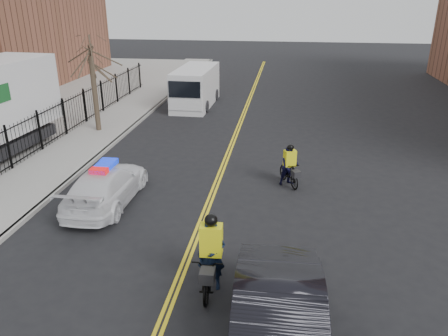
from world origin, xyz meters
TOP-DOWN VIEW (x-y plane):
  - ground at (0.00, 0.00)m, footprint 120.00×120.00m
  - center_line_left at (-0.08, 8.00)m, footprint 0.10×60.00m
  - center_line_right at (0.08, 8.00)m, footprint 0.10×60.00m
  - sidewalk at (-7.50, 8.00)m, footprint 3.00×60.00m
  - curb at (-6.00, 8.00)m, footprint 0.20×60.00m
  - iron_fence at (-9.00, 8.00)m, footprint 0.12×28.00m
  - street_tree at (-7.60, 10.00)m, footprint 3.20×3.20m
  - police_cruiser at (-3.71, 1.67)m, footprint 1.97×4.81m
  - dark_sedan at (2.71, -5.09)m, footprint 2.08×5.48m
  - cargo_van at (-3.50, 16.72)m, footprint 2.47×6.15m
  - cyclist_near at (0.93, -2.68)m, footprint 0.86×2.23m
  - cyclist_far at (2.91, 4.30)m, footprint 1.17×1.75m

SIDE VIEW (x-z plane):
  - ground at x=0.00m, z-range 0.00..0.00m
  - center_line_left at x=-0.08m, z-range 0.00..0.01m
  - center_line_right at x=0.08m, z-range 0.00..0.01m
  - sidewalk at x=-7.50m, z-range 0.00..0.15m
  - curb at x=-6.00m, z-range 0.00..0.15m
  - cyclist_far at x=2.91m, z-range -0.18..1.54m
  - police_cruiser at x=-3.71m, z-range -0.07..1.48m
  - cyclist_near at x=0.93m, z-range -0.33..1.83m
  - dark_sedan at x=2.71m, z-range 0.00..1.78m
  - iron_fence at x=-9.00m, z-range 0.00..2.00m
  - cargo_van at x=-3.50m, z-range -0.03..2.52m
  - street_tree at x=-7.60m, z-range 1.13..5.93m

